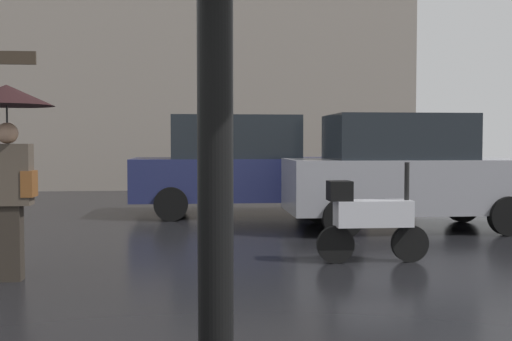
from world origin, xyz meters
TOP-DOWN VIEW (x-y plane):
  - pedestrian_with_umbrella at (-1.71, 4.05)m, footprint 0.98×0.98m
  - parked_scooter at (2.38, 4.64)m, footprint 1.39×0.32m
  - parked_car_left at (3.78, 7.40)m, footprint 4.12×1.88m
  - parked_car_distant at (1.19, 9.74)m, footprint 4.59×1.93m
  - building_block at (0.00, 17.82)m, footprint 14.35×3.18m

SIDE VIEW (x-z plane):
  - parked_scooter at x=2.38m, z-range -0.06..1.17m
  - parked_car_left at x=3.78m, z-range 0.01..1.95m
  - parked_car_distant at x=1.19m, z-range 0.00..2.01m
  - pedestrian_with_umbrella at x=-1.71m, z-range 0.56..2.64m
  - building_block at x=0.00m, z-range 0.00..12.35m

